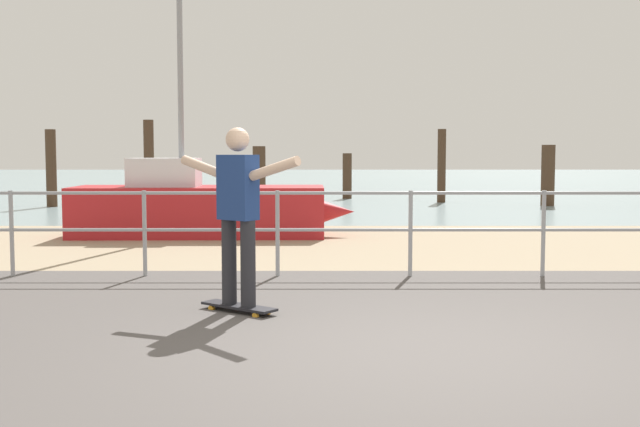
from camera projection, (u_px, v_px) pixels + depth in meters
ground_plane at (435, 396)px, 4.86m from camera, size 24.00×10.00×0.04m
beach_strip at (366, 244)px, 12.84m from camera, size 24.00×6.00×0.04m
sea_surface at (337, 181)px, 40.75m from camera, size 72.00×50.00×0.04m
railing_fence at (281, 220)px, 9.40m from camera, size 12.81×0.05×1.05m
sailboat at (212, 207)px, 13.90m from camera, size 4.97×1.47×5.84m
skateboard at (242, 307)px, 7.33m from camera, size 0.76×0.64×0.08m
skateboarder at (242, 205)px, 7.26m from camera, size 1.20×0.95×1.65m
groyne_post_0 at (55, 168)px, 21.30m from camera, size 0.28×0.28×2.12m
groyne_post_1 at (153, 164)px, 20.99m from camera, size 0.27×0.27×2.36m
groyne_post_2 at (263, 174)px, 23.90m from camera, size 0.39×0.39×1.68m
groyne_post_3 at (351, 176)px, 25.01m from camera, size 0.29×0.29×1.46m
groyne_post_4 at (445, 166)px, 23.11m from camera, size 0.25×0.25×2.18m
groyne_post_5 at (552, 176)px, 21.66m from camera, size 0.37×0.37×1.70m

